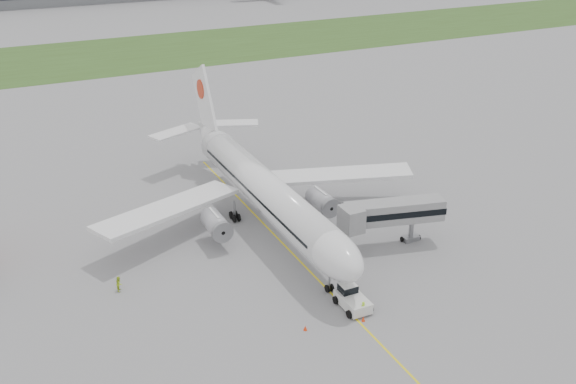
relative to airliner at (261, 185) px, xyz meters
name	(u,v)px	position (x,y,z in m)	size (l,w,h in m)	color
ground	(276,236)	(0.00, -4.87, -5.66)	(600.00, 600.00, 0.00)	gray
apron_markings	(292,253)	(0.00, -9.87, -5.66)	(70.00, 70.00, 0.04)	yellow
grass_strip	(101,56)	(0.00, 115.13, -5.65)	(600.00, 50.00, 0.02)	#334D1D
airliner	(261,185)	(0.00, 0.00, 0.00)	(48.13, 53.95, 17.88)	white
pushback_tug	(352,298)	(0.81, -23.54, -4.58)	(3.14, 4.60, 2.34)	silver
jet_bridge	(388,213)	(12.19, -13.63, -0.84)	(14.26, 6.11, 6.51)	gray
safety_cone_left	(305,328)	(-5.97, -25.24, -5.37)	(0.42, 0.42, 0.58)	red
safety_cone_right	(363,319)	(0.50, -26.60, -5.38)	(0.41, 0.41, 0.56)	red
ground_crew_near	(363,309)	(0.91, -25.78, -4.71)	(0.70, 0.46, 1.91)	#B2F528
ground_crew_far	(119,284)	(-22.17, -8.84, -4.71)	(0.92, 0.72, 1.90)	#A9CD22
distant_aircraft_right	(269,0)	(89.85, 194.74, -5.66)	(33.85, 29.87, 12.94)	white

